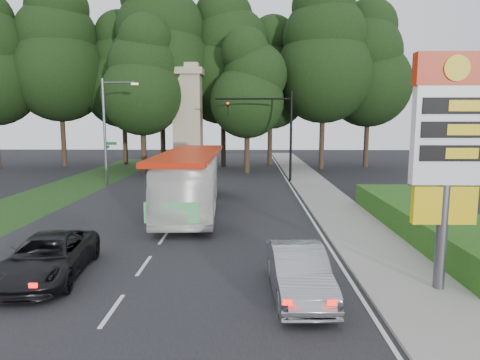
{
  "coord_description": "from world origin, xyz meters",
  "views": [
    {
      "loc": [
        3.57,
        -10.12,
        5.05
      ],
      "look_at": [
        3.21,
        9.71,
        2.2
      ],
      "focal_mm": 32.0,
      "sensor_mm": 36.0,
      "label": 1
    }
  ],
  "objects_px": {
    "streetlight_signs": "(107,127)",
    "transit_bus": "(190,182)",
    "gas_station_pylon": "(448,140)",
    "traffic_signal_mast": "(274,123)",
    "monument": "(188,118)",
    "sedan_silver": "(299,272)",
    "suv_charcoal": "(48,257)"
  },
  "relations": [
    {
      "from": "gas_station_pylon",
      "to": "transit_bus",
      "type": "height_order",
      "value": "gas_station_pylon"
    },
    {
      "from": "gas_station_pylon",
      "to": "suv_charcoal",
      "type": "bearing_deg",
      "value": 175.73
    },
    {
      "from": "gas_station_pylon",
      "to": "transit_bus",
      "type": "bearing_deg",
      "value": 128.71
    },
    {
      "from": "traffic_signal_mast",
      "to": "streetlight_signs",
      "type": "relative_size",
      "value": 0.9
    },
    {
      "from": "streetlight_signs",
      "to": "transit_bus",
      "type": "distance_m",
      "value": 12.05
    },
    {
      "from": "traffic_signal_mast",
      "to": "sedan_silver",
      "type": "height_order",
      "value": "traffic_signal_mast"
    },
    {
      "from": "streetlight_signs",
      "to": "suv_charcoal",
      "type": "relative_size",
      "value": 1.63
    },
    {
      "from": "gas_station_pylon",
      "to": "streetlight_signs",
      "type": "xyz_separation_m",
      "value": [
        -16.19,
        20.01,
        -0.01
      ]
    },
    {
      "from": "traffic_signal_mast",
      "to": "suv_charcoal",
      "type": "height_order",
      "value": "traffic_signal_mast"
    },
    {
      "from": "transit_bus",
      "to": "suv_charcoal",
      "type": "height_order",
      "value": "transit_bus"
    },
    {
      "from": "sedan_silver",
      "to": "gas_station_pylon",
      "type": "bearing_deg",
      "value": 2.71
    },
    {
      "from": "sedan_silver",
      "to": "suv_charcoal",
      "type": "distance_m",
      "value": 7.94
    },
    {
      "from": "sedan_silver",
      "to": "streetlight_signs",
      "type": "bearing_deg",
      "value": 117.81
    },
    {
      "from": "suv_charcoal",
      "to": "transit_bus",
      "type": "bearing_deg",
      "value": 66.8
    },
    {
      "from": "suv_charcoal",
      "to": "traffic_signal_mast",
      "type": "bearing_deg",
      "value": 62.76
    },
    {
      "from": "gas_station_pylon",
      "to": "suv_charcoal",
      "type": "height_order",
      "value": "gas_station_pylon"
    },
    {
      "from": "gas_station_pylon",
      "to": "monument",
      "type": "relative_size",
      "value": 0.68
    },
    {
      "from": "streetlight_signs",
      "to": "traffic_signal_mast",
      "type": "bearing_deg",
      "value": 8.92
    },
    {
      "from": "traffic_signal_mast",
      "to": "monument",
      "type": "relative_size",
      "value": 0.72
    },
    {
      "from": "traffic_signal_mast",
      "to": "monument",
      "type": "distance_m",
      "value": 9.76
    },
    {
      "from": "gas_station_pylon",
      "to": "sedan_silver",
      "type": "distance_m",
      "value": 5.61
    },
    {
      "from": "traffic_signal_mast",
      "to": "sedan_silver",
      "type": "xyz_separation_m",
      "value": [
        -0.64,
        -22.4,
        -3.96
      ]
    },
    {
      "from": "traffic_signal_mast",
      "to": "streetlight_signs",
      "type": "height_order",
      "value": "streetlight_signs"
    },
    {
      "from": "suv_charcoal",
      "to": "sedan_silver",
      "type": "bearing_deg",
      "value": -14.7
    },
    {
      "from": "monument",
      "to": "suv_charcoal",
      "type": "xyz_separation_m",
      "value": [
        -0.8,
        -27.11,
        -4.42
      ]
    },
    {
      "from": "streetlight_signs",
      "to": "suv_charcoal",
      "type": "xyz_separation_m",
      "value": [
        4.19,
        -19.12,
        -3.76
      ]
    },
    {
      "from": "gas_station_pylon",
      "to": "traffic_signal_mast",
      "type": "xyz_separation_m",
      "value": [
        -3.52,
        22.0,
        0.22
      ]
    },
    {
      "from": "traffic_signal_mast",
      "to": "transit_bus",
      "type": "xyz_separation_m",
      "value": [
        -5.25,
        -11.07,
        -3.04
      ]
    },
    {
      "from": "monument",
      "to": "sedan_silver",
      "type": "distance_m",
      "value": 29.59
    },
    {
      "from": "monument",
      "to": "transit_bus",
      "type": "bearing_deg",
      "value": -81.89
    },
    {
      "from": "suv_charcoal",
      "to": "gas_station_pylon",
      "type": "bearing_deg",
      "value": -9.62
    },
    {
      "from": "streetlight_signs",
      "to": "transit_bus",
      "type": "relative_size",
      "value": 0.68
    }
  ]
}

